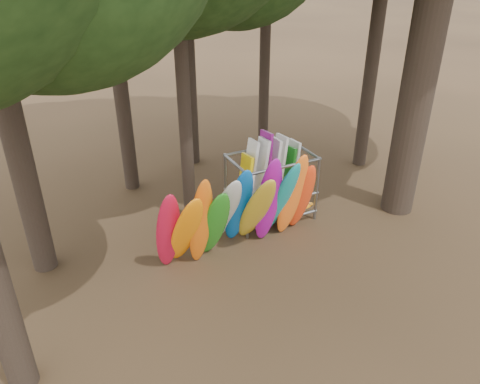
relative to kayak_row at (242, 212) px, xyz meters
name	(u,v)px	position (x,y,z in m)	size (l,w,h in m)	color
ground	(279,254)	(0.93, -0.55, -1.36)	(120.00, 120.00, 0.00)	#47331E
lake	(41,9)	(0.93, 59.45, -1.36)	(160.00, 160.00, 0.00)	gray
kayak_row	(242,212)	(0.00, 0.00, 0.00)	(4.80, 2.28, 3.11)	#B10E2B
storage_rack	(270,189)	(1.70, 1.37, -0.36)	(3.23, 1.51, 2.82)	slate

